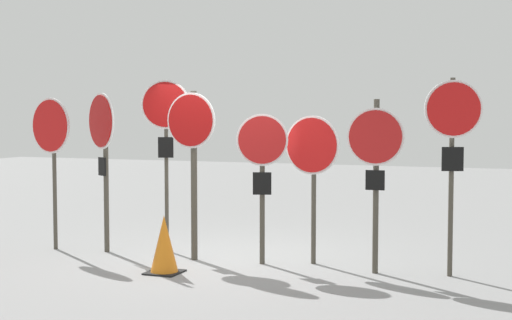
# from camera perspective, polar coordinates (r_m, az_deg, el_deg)

# --- Properties ---
(ground_plane) EXTENTS (40.00, 40.00, 0.00)m
(ground_plane) POSITION_cam_1_polar(r_m,az_deg,el_deg) (10.09, -2.08, -8.08)
(ground_plane) COLOR gray
(stop_sign_0) EXTENTS (0.82, 0.24, 2.31)m
(stop_sign_0) POSITION_cam_1_polar(r_m,az_deg,el_deg) (11.19, -16.07, 1.84)
(stop_sign_0) COLOR #474238
(stop_sign_0) RESTS_ON ground
(stop_sign_1) EXTENTS (0.71, 0.47, 2.37)m
(stop_sign_1) POSITION_cam_1_polar(r_m,az_deg,el_deg) (10.79, -12.18, 1.69)
(stop_sign_1) COLOR #474238
(stop_sign_1) RESTS_ON ground
(stop_sign_2) EXTENTS (0.69, 0.27, 2.57)m
(stop_sign_2) POSITION_cam_1_polar(r_m,az_deg,el_deg) (10.66, -7.24, 2.95)
(stop_sign_2) COLOR #474238
(stop_sign_2) RESTS_ON ground
(stop_sign_3) EXTENTS (0.77, 0.18, 2.38)m
(stop_sign_3) POSITION_cam_1_polar(r_m,az_deg,el_deg) (9.99, -5.13, 1.31)
(stop_sign_3) COLOR #474238
(stop_sign_3) RESTS_ON ground
(stop_sign_4) EXTENTS (0.68, 0.26, 2.06)m
(stop_sign_4) POSITION_cam_1_polar(r_m,az_deg,el_deg) (9.67, 0.49, 0.14)
(stop_sign_4) COLOR #474238
(stop_sign_4) RESTS_ON ground
(stop_sign_5) EXTENTS (0.80, 0.18, 2.04)m
(stop_sign_5) POSITION_cam_1_polar(r_m,az_deg,el_deg) (9.71, 4.53, 0.29)
(stop_sign_5) COLOR #474238
(stop_sign_5) RESTS_ON ground
(stop_sign_6) EXTENTS (0.74, 0.14, 2.25)m
(stop_sign_6) POSITION_cam_1_polar(r_m,az_deg,el_deg) (9.22, 9.54, 0.41)
(stop_sign_6) COLOR #474238
(stop_sign_6) RESTS_ON ground
(stop_sign_7) EXTENTS (0.69, 0.27, 2.51)m
(stop_sign_7) POSITION_cam_1_polar(r_m,az_deg,el_deg) (9.23, 15.47, 2.21)
(stop_sign_7) COLOR #474238
(stop_sign_7) RESTS_ON ground
(traffic_cone_0) EXTENTS (0.43, 0.43, 0.75)m
(traffic_cone_0) POSITION_cam_1_polar(r_m,az_deg,el_deg) (9.35, -7.36, -6.72)
(traffic_cone_0) COLOR black
(traffic_cone_0) RESTS_ON ground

